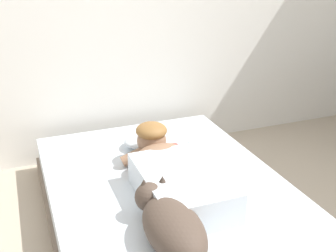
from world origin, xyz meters
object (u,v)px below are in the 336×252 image
Objects in this scene: person_lying at (172,173)px; coffee_cup at (172,150)px; pillow at (160,138)px; bed at (170,206)px; dog at (170,224)px; cell_phone at (209,189)px.

coffee_cup is at bearing 68.98° from person_lying.
pillow is 0.59m from person_lying.
person_lying reaches higher than coffee_cup.
pillow is at bearing 76.59° from person_lying.
coffee_cup is at bearing -84.04° from pillow.
pillow is (0.14, 0.55, 0.19)m from bed.
dog is 4.60× the size of coffee_cup.
person_lying is (0.00, -0.03, 0.24)m from bed.
bed is 0.24m from person_lying.
coffee_cup is at bearing 68.04° from dog.
pillow is 3.71× the size of cell_phone.
bed is at bearing -104.14° from pillow.
pillow reaches higher than cell_phone.
pillow reaches higher than coffee_cup.
person_lying is at bearing -111.02° from coffee_cup.
pillow reaches higher than bed.
bed is at bearing 92.46° from person_lying.
person_lying reaches higher than cell_phone.
cell_phone is at bearing -25.14° from person_lying.
pillow is 4.16× the size of coffee_cup.
dog reaches higher than cell_phone.
person_lying is 6.57× the size of cell_phone.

